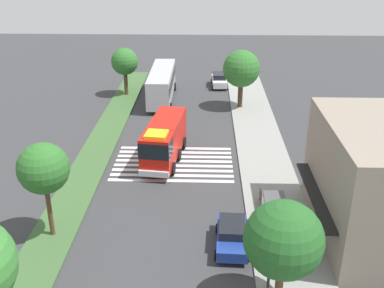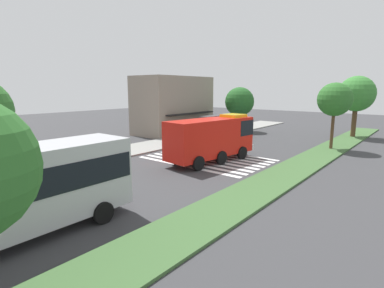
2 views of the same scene
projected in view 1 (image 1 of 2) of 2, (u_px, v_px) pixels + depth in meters
name	position (u px, v px, depth m)	size (l,w,h in m)	color
ground_plane	(173.00, 166.00, 39.31)	(120.00, 120.00, 0.00)	#38383A
sidewalk	(266.00, 167.00, 39.05)	(60.00, 4.56, 0.14)	gray
median_strip	(90.00, 165.00, 39.48)	(60.00, 3.00, 0.14)	#3D6033
crosswalk	(173.00, 163.00, 39.85)	(6.75, 10.25, 0.01)	silver
fire_truck	(164.00, 140.00, 39.36)	(8.74, 3.52, 3.79)	red
parked_car_west	(219.00, 80.00, 60.46)	(4.43, 2.21, 1.74)	silver
parked_car_mid	(232.00, 235.00, 28.78)	(4.35, 2.24, 1.59)	navy
transit_bus	(162.00, 83.00, 54.80)	(11.49, 2.89, 3.69)	#B2B2B7
bus_stop_shelter	(271.00, 214.00, 29.06)	(3.50, 1.40, 2.46)	#4C4C51
bench_near_shelter	(263.00, 199.00, 33.24)	(1.60, 0.50, 0.90)	#4C3823
street_lamp	(272.00, 240.00, 23.89)	(0.36, 0.36, 5.59)	#2D2D30
storefront_building	(367.00, 182.00, 28.94)	(10.99, 6.30, 7.58)	gray
sidewalk_tree_far_west	(241.00, 69.00, 51.18)	(4.16, 4.16, 6.58)	#47301E
sidewalk_tree_center	(283.00, 240.00, 22.72)	(4.05, 4.05, 6.07)	#513823
median_tree_far_west	(125.00, 62.00, 55.62)	(3.27, 3.27, 5.79)	#513823
median_tree_west	(43.00, 169.00, 28.10)	(3.24, 3.24, 6.44)	#513823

